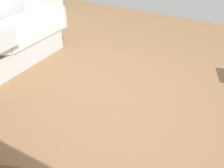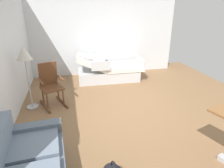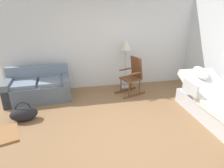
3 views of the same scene
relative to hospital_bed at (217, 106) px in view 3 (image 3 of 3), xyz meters
The scene contains 7 objects.
ground_plane 2.09m from the hospital_bed, behind, with size 6.98×6.98×0.00m, color olive.
back_wall 3.40m from the hospital_bed, 129.64° to the left, with size 5.79×0.10×2.70m, color silver.
hospital_bed is the anchor object (origin of this frame).
couch 4.34m from the hospital_bed, 154.96° to the left, with size 1.65×0.96×0.85m.
rocking_chair 2.20m from the hospital_bed, 128.92° to the left, with size 0.88×0.71×1.05m.
floor_lamp 2.78m from the hospital_bed, 123.95° to the left, with size 0.34×0.34×1.48m.
duffel_bag 4.17m from the hospital_bed, 169.42° to the left, with size 0.60×0.39×0.43m.
Camera 3 is at (-0.89, -3.02, 2.16)m, focal length 29.54 mm.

